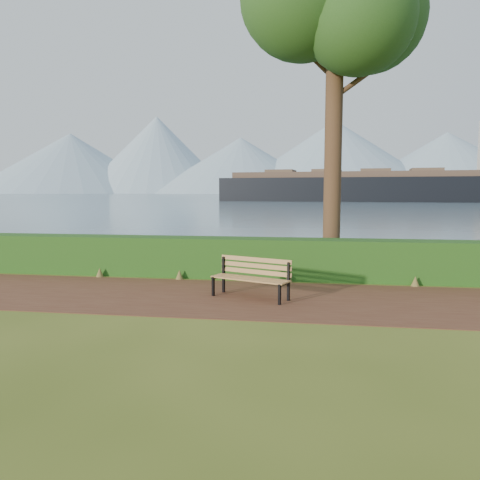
# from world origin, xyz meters

# --- Properties ---
(ground) EXTENTS (140.00, 140.00, 0.00)m
(ground) POSITION_xyz_m (0.00, 0.00, 0.00)
(ground) COLOR #455418
(ground) RESTS_ON ground
(path) EXTENTS (40.00, 3.40, 0.01)m
(path) POSITION_xyz_m (0.00, 0.30, 0.01)
(path) COLOR #52291C
(path) RESTS_ON ground
(hedge) EXTENTS (32.00, 0.85, 1.00)m
(hedge) POSITION_xyz_m (0.00, 2.60, 0.50)
(hedge) COLOR #154413
(hedge) RESTS_ON ground
(water) EXTENTS (700.00, 510.00, 0.00)m
(water) POSITION_xyz_m (0.00, 260.00, 0.01)
(water) COLOR slate
(water) RESTS_ON ground
(mountains) EXTENTS (585.00, 190.00, 70.00)m
(mountains) POSITION_xyz_m (-9.17, 406.05, 27.70)
(mountains) COLOR #829CAE
(mountains) RESTS_ON ground
(bench) EXTENTS (1.70, 1.05, 0.82)m
(bench) POSITION_xyz_m (0.93, 0.34, 0.47)
(bench) COLOR black
(bench) RESTS_ON ground
(cargo_ship) EXTENTS (69.21, 17.71, 20.78)m
(cargo_ship) POSITION_xyz_m (19.50, 90.33, 3.10)
(cargo_ship) COLOR black
(cargo_ship) RESTS_ON ground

